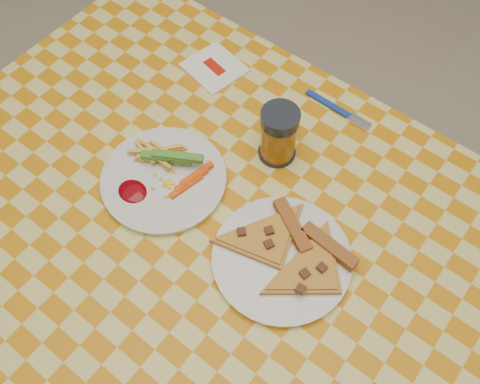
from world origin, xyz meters
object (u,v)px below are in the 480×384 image
object	(u,v)px
table	(226,244)
drink_glass	(279,135)
plate_left	(164,180)
plate_right	(282,259)

from	to	relation	value
table	drink_glass	xyz separation A→B (m)	(-0.02, 0.19, 0.13)
plate_left	drink_glass	bearing A→B (deg)	54.81
table	plate_right	distance (m)	0.15
table	plate_left	world-z (taller)	plate_left
table	plate_left	xyz separation A→B (m)	(-0.15, 0.01, 0.08)
plate_right	plate_left	bearing A→B (deg)	-179.29
plate_right	drink_glass	distance (m)	0.24
table	plate_right	bearing A→B (deg)	4.00
table	plate_left	size ratio (longest dim) A/B	5.36
table	drink_glass	distance (m)	0.24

